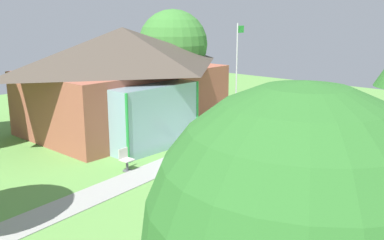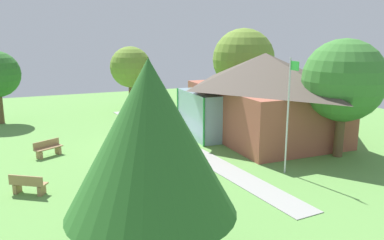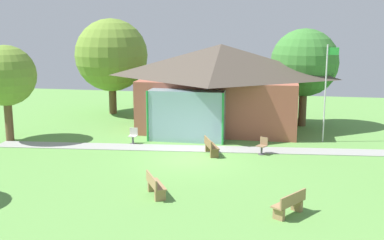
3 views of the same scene
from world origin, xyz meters
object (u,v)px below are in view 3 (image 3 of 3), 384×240
(tree_behind_pavilion_left, at_px, (111,55))
(tree_west_hedge, at_px, (6,76))
(patio_chair_lawn_spare, at_px, (262,146))
(pavilion, at_px, (220,85))
(flagpole, at_px, (326,89))
(tree_behind_pavilion_right, at_px, (305,63))
(bench_front_right, at_px, (290,204))
(patio_chair_west, at_px, (133,136))
(bench_front_center, at_px, (155,186))
(bench_rear_near_path, at_px, (211,147))

(tree_behind_pavilion_left, bearing_deg, tree_west_hedge, -108.21)
(patio_chair_lawn_spare, height_order, tree_west_hedge, tree_west_hedge)
(tree_west_hedge, bearing_deg, patio_chair_lawn_spare, -1.25)
(pavilion, distance_m, tree_behind_pavilion_left, 9.01)
(tree_behind_pavilion_left, bearing_deg, pavilion, -22.49)
(flagpole, distance_m, tree_west_hedge, 17.58)
(patio_chair_lawn_spare, distance_m, tree_behind_pavilion_right, 8.47)
(tree_behind_pavilion_right, bearing_deg, patio_chair_lawn_spare, -106.42)
(tree_behind_pavilion_right, bearing_deg, pavilion, -162.93)
(pavilion, relative_size, flagpole, 1.93)
(patio_chair_lawn_spare, distance_m, tree_west_hedge, 14.46)
(bench_front_right, distance_m, patio_chair_lawn_spare, 7.96)
(flagpole, xyz_separation_m, tree_behind_pavilion_left, (-14.40, 5.92, 1.24))
(patio_chair_west, distance_m, tree_behind_pavilion_right, 11.83)
(bench_front_center, bearing_deg, bench_front_right, 49.44)
(patio_chair_west, bearing_deg, bench_front_center, 110.21)
(pavilion, height_order, tree_behind_pavilion_right, tree_behind_pavilion_right)
(patio_chair_lawn_spare, bearing_deg, bench_rear_near_path, 43.46)
(bench_rear_near_path, distance_m, patio_chair_west, 4.76)
(pavilion, relative_size, bench_rear_near_path, 6.65)
(bench_front_center, height_order, patio_chair_west, patio_chair_west)
(tree_behind_pavilion_right, bearing_deg, bench_front_right, -93.28)
(flagpole, distance_m, patio_chair_west, 10.86)
(tree_behind_pavilion_right, bearing_deg, tree_behind_pavilion_left, 172.23)
(patio_chair_west, relative_size, tree_behind_pavilion_left, 0.13)
(bench_front_right, distance_m, tree_behind_pavilion_left, 21.45)
(pavilion, height_order, bench_front_right, pavilion)
(flagpole, xyz_separation_m, bench_front_right, (-1.93, -11.11, -2.56))
(flagpole, bearing_deg, tree_west_hedge, -170.33)
(bench_rear_near_path, relative_size, patio_chair_lawn_spare, 1.81)
(bench_rear_near_path, height_order, tree_behind_pavilion_right, tree_behind_pavilion_right)
(pavilion, height_order, bench_front_center, pavilion)
(patio_chair_lawn_spare, bearing_deg, tree_behind_pavilion_left, -9.01)
(bench_rear_near_path, bearing_deg, tree_west_hedge, -116.55)
(patio_chair_west, height_order, tree_behind_pavilion_right, tree_behind_pavilion_right)
(flagpole, height_order, patio_chair_west, flagpole)
(tree_behind_pavilion_right, bearing_deg, bench_front_center, -112.68)
(flagpole, height_order, tree_behind_pavilion_left, tree_behind_pavilion_left)
(bench_front_right, height_order, patio_chair_lawn_spare, patio_chair_lawn_spare)
(bench_rear_near_path, relative_size, tree_behind_pavilion_right, 0.25)
(pavilion, xyz_separation_m, tree_behind_pavilion_left, (-8.21, 3.40, 1.49))
(patio_chair_west, bearing_deg, flagpole, -169.97)
(bench_front_center, height_order, tree_behind_pavilion_left, tree_behind_pavilion_left)
(patio_chair_west, bearing_deg, bench_front_right, 130.77)
(pavilion, height_order, tree_behind_pavilion_left, tree_behind_pavilion_left)
(pavilion, xyz_separation_m, bench_rear_near_path, (0.43, -6.37, -2.31))
(bench_front_right, bearing_deg, flagpole, 24.02)
(bench_rear_near_path, xyz_separation_m, bench_front_center, (-1.22, -6.24, 0.00))
(patio_chair_lawn_spare, relative_size, tree_behind_pavilion_right, 0.14)
(tree_behind_pavilion_right, height_order, tree_behind_pavilion_left, tree_behind_pavilion_left)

